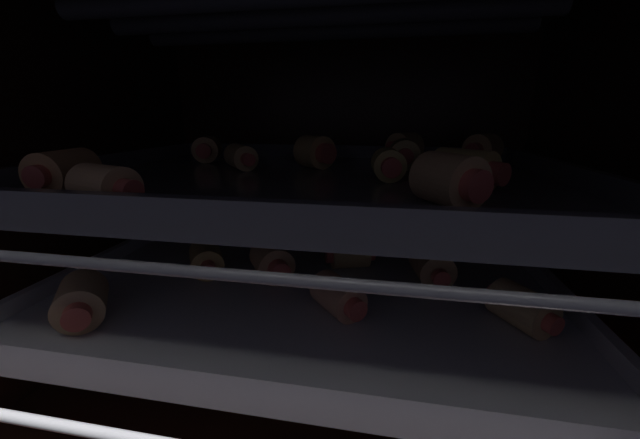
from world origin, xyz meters
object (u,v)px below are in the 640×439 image
(pig_in_blanket_lower_6, at_px, (351,234))
(pig_in_blanket_upper_0, at_px, (449,180))
(baking_tray_upper, at_px, (311,178))
(heating_element, at_px, (310,6))
(pig_in_blanket_lower_1, at_px, (522,307))
(pig_in_blanket_upper_7, at_px, (64,171))
(pig_in_blanket_lower_4, at_px, (206,258))
(pig_in_blanket_lower_11, at_px, (268,222))
(pig_in_blanket_lower_3, at_px, (338,296))
(oven_rack_lower, at_px, (312,286))
(pig_in_blanket_upper_8, at_px, (105,186))
(pig_in_blanket_upper_9, at_px, (404,148))
(pig_in_blanket_lower_0, at_px, (489,243))
(pig_in_blanket_upper_4, at_px, (207,149))
(pig_in_blanket_upper_10, at_px, (483,149))
(pig_in_blanket_lower_8, at_px, (272,261))
(pig_in_blanket_lower_9, at_px, (432,267))
(pig_in_blanket_upper_6, at_px, (464,169))
(baking_tray_lower, at_px, (312,276))
(pig_in_blanket_upper_2, at_px, (388,164))
(oven_rack_upper, at_px, (311,187))
(pig_in_blanket_lower_10, at_px, (192,218))
(pig_in_blanket_upper_5, at_px, (240,157))
(pig_in_blanket_upper_1, at_px, (315,152))
(pig_in_blanket_lower_5, at_px, (81,300))
(pig_in_blanket_upper_3, at_px, (404,154))
(pig_in_blanket_lower_2, at_px, (350,253))

(pig_in_blanket_lower_6, distance_m, pig_in_blanket_upper_0, 0.21)
(baking_tray_upper, bearing_deg, heating_element, 0.00)
(pig_in_blanket_lower_1, bearing_deg, pig_in_blanket_upper_7, -173.91)
(pig_in_blanket_lower_4, bearing_deg, pig_in_blanket_lower_11, 80.95)
(pig_in_blanket_lower_3, height_order, pig_in_blanket_upper_0, pig_in_blanket_upper_0)
(oven_rack_lower, relative_size, pig_in_blanket_upper_8, 8.25)
(heating_element, bearing_deg, pig_in_blanket_upper_9, 54.44)
(heating_element, xyz_separation_m, pig_in_blanket_lower_0, (0.18, 0.08, -0.21))
(pig_in_blanket_upper_4, xyz_separation_m, pig_in_blanket_upper_10, (0.31, 0.04, 0.00))
(pig_in_blanket_upper_9, bearing_deg, pig_in_blanket_lower_8, -130.82)
(pig_in_blanket_lower_9, distance_m, pig_in_blanket_upper_6, 0.10)
(baking_tray_lower, height_order, pig_in_blanket_lower_1, pig_in_blanket_lower_1)
(pig_in_blanket_lower_0, bearing_deg, baking_tray_upper, -156.34)
(pig_in_blanket_lower_8, distance_m, pig_in_blanket_upper_2, 0.13)
(pig_in_blanket_lower_9, distance_m, pig_in_blanket_upper_9, 0.15)
(pig_in_blanket_upper_7, bearing_deg, oven_rack_upper, 31.30)
(pig_in_blanket_upper_6, xyz_separation_m, pig_in_blanket_upper_7, (-0.28, -0.06, 0.00))
(baking_tray_lower, bearing_deg, pig_in_blanket_lower_10, 150.41)
(pig_in_blanket_lower_3, xyz_separation_m, pig_in_blanket_upper_5, (-0.11, 0.10, 0.09))
(pig_in_blanket_lower_4, xyz_separation_m, pig_in_blanket_upper_9, (0.18, 0.14, 0.09))
(pig_in_blanket_upper_7, relative_size, pig_in_blanket_upper_9, 1.11)
(pig_in_blanket_upper_1, bearing_deg, pig_in_blanket_lower_11, 143.99)
(pig_in_blanket_lower_6, bearing_deg, pig_in_blanket_lower_11, 167.77)
(pig_in_blanket_lower_0, relative_size, pig_in_blanket_lower_6, 1.13)
(pig_in_blanket_lower_9, xyz_separation_m, pig_in_blanket_upper_8, (-0.20, -0.13, 0.09))
(pig_in_blanket_lower_11, xyz_separation_m, pig_in_blanket_upper_2, (0.14, -0.11, 0.09))
(pig_in_blanket_lower_5, distance_m, pig_in_blanket_upper_4, 0.21)
(pig_in_blanket_lower_4, bearing_deg, oven_rack_lower, 11.14)
(pig_in_blanket_lower_0, xyz_separation_m, pig_in_blanket_lower_1, (-0.01, -0.14, 0.00))
(pig_in_blanket_lower_6, xyz_separation_m, pig_in_blanket_upper_5, (-0.11, -0.05, 0.09))
(pig_in_blanket_upper_3, bearing_deg, pig_in_blanket_upper_0, -82.38)
(pig_in_blanket_lower_9, relative_size, pig_in_blanket_upper_0, 1.06)
(pig_in_blanket_lower_4, bearing_deg, pig_in_blanket_lower_8, 0.84)
(pig_in_blanket_upper_5, height_order, pig_in_blanket_upper_10, pig_in_blanket_upper_10)
(pig_in_blanket_lower_8, height_order, pig_in_blanket_upper_5, pig_in_blanket_upper_5)
(pig_in_blanket_upper_4, bearing_deg, pig_in_blanket_upper_7, -95.43)
(oven_rack_lower, relative_size, pig_in_blanket_upper_9, 9.35)
(pig_in_blanket_lower_6, height_order, pig_in_blanket_upper_4, pig_in_blanket_upper_4)
(pig_in_blanket_upper_3, relative_size, pig_in_blanket_upper_8, 0.94)
(pig_in_blanket_lower_2, bearing_deg, oven_rack_lower, -151.09)
(pig_in_blanket_upper_7, bearing_deg, pig_in_blanket_upper_9, 41.50)
(heating_element, height_order, pig_in_blanket_upper_4, heating_element)
(baking_tray_lower, bearing_deg, pig_in_blanket_lower_3, -62.97)
(pig_in_blanket_lower_10, relative_size, pig_in_blanket_upper_8, 0.88)
(pig_in_blanket_upper_3, distance_m, pig_in_blanket_upper_10, 0.10)
(pig_in_blanket_lower_3, distance_m, pig_in_blanket_lower_8, 0.08)
(pig_in_blanket_upper_2, height_order, pig_in_blanket_upper_7, pig_in_blanket_upper_7)
(pig_in_blanket_upper_4, relative_size, pig_in_blanket_upper_6, 0.99)
(pig_in_blanket_upper_0, bearing_deg, baking_tray_upper, 139.43)
(pig_in_blanket_lower_10, relative_size, baking_tray_upper, 0.12)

